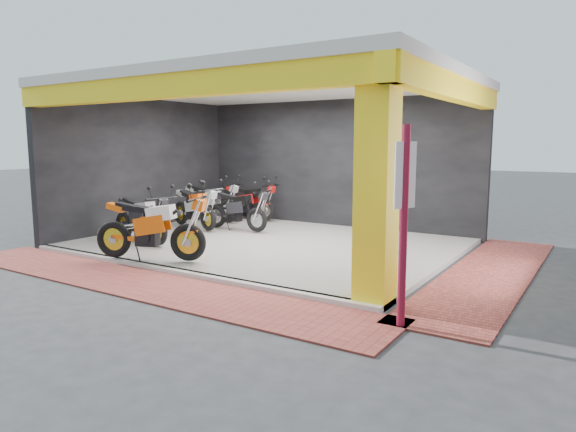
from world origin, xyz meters
name	(u,v)px	position (x,y,z in m)	size (l,w,h in m)	color
ground	(211,263)	(0.00, 0.00, 0.00)	(80.00, 80.00, 0.00)	#2D2D30
showroom_floor	(269,244)	(0.00, 2.00, 0.05)	(8.00, 6.00, 0.10)	silver
showroom_ceiling	(268,85)	(0.00, 2.00, 3.60)	(8.40, 6.40, 0.20)	beige
back_wall	(333,165)	(0.00, 5.10, 1.75)	(8.20, 0.20, 3.50)	black
left_wall	(143,165)	(-4.10, 2.00, 1.75)	(0.20, 6.20, 3.50)	black
corner_column	(377,185)	(3.75, -0.75, 1.75)	(0.50, 0.50, 3.50)	yellow
header_beam_front	(169,86)	(0.00, -1.00, 3.30)	(8.40, 0.30, 0.40)	yellow
header_beam_right	(453,89)	(4.00, 2.00, 3.30)	(0.30, 6.40, 0.40)	yellow
floor_kerb	(174,271)	(0.00, -1.02, 0.05)	(8.00, 0.20, 0.10)	silver
paver_front	(140,283)	(0.00, -1.80, 0.01)	(9.00, 1.40, 0.03)	#953C30
paver_right	(490,274)	(4.80, 2.00, 0.01)	(1.40, 7.00, 0.03)	#953C30
signpost	(404,219)	(4.40, -1.42, 1.40)	(0.16, 0.34, 2.56)	maroon
moto_hero	(188,224)	(-0.13, -0.50, 0.83)	(2.38, 0.88, 1.46)	#EB5B09
moto_row_a	(157,217)	(-1.74, 0.26, 0.74)	(2.11, 0.78, 1.29)	black
moto_row_b	(257,208)	(-0.94, 2.81, 0.73)	(2.06, 0.76, 1.26)	black
moto_row_c	(208,207)	(-2.09, 2.28, 0.74)	(2.10, 0.78, 1.29)	#9A9DA1
moto_row_d	(266,200)	(-1.86, 4.50, 0.73)	(2.06, 0.76, 1.26)	red
moto_row_e	(228,200)	(-2.54, 3.64, 0.76)	(2.15, 0.80, 1.31)	#9EA1A5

